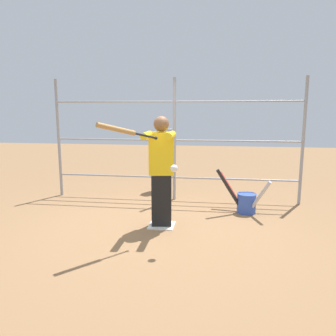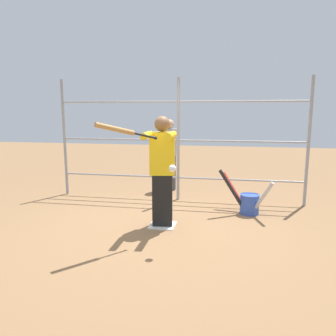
% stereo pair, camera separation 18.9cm
% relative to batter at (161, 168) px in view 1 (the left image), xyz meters
% --- Properties ---
extents(ground_plane, '(24.00, 24.00, 0.00)m').
position_rel_batter_xyz_m(ground_plane, '(0.00, -0.02, -0.94)').
color(ground_plane, olive).
extents(home_plate, '(0.40, 0.40, 0.02)m').
position_rel_batter_xyz_m(home_plate, '(0.00, -0.02, -0.93)').
color(home_plate, white).
rests_on(home_plate, ground).
extents(fence_backstop, '(5.00, 0.06, 2.45)m').
position_rel_batter_xyz_m(fence_backstop, '(0.00, -1.62, 0.29)').
color(fence_backstop, '#939399').
rests_on(fence_backstop, ground).
extents(batter, '(0.44, 0.62, 1.74)m').
position_rel_batter_xyz_m(batter, '(0.00, 0.00, 0.00)').
color(batter, black).
rests_on(batter, ground).
extents(baseball_bat_swinging, '(0.65, 0.71, 0.26)m').
position_rel_batter_xyz_m(baseball_bat_swinging, '(0.37, 0.85, 0.63)').
color(baseball_bat_swinging, black).
extents(softball_in_flight, '(0.10, 0.10, 0.10)m').
position_rel_batter_xyz_m(softball_in_flight, '(-0.30, 0.80, 0.15)').
color(softball_in_flight, white).
extents(bat_bucket, '(0.93, 0.82, 0.81)m').
position_rel_batter_xyz_m(bat_bucket, '(-1.37, -0.90, -0.72)').
color(bat_bucket, '#3351B2').
rests_on(bat_bucket, ground).
extents(bystander_behind_fence, '(0.33, 0.21, 1.62)m').
position_rel_batter_xyz_m(bystander_behind_fence, '(0.32, -2.42, -0.10)').
color(bystander_behind_fence, '#3F3F47').
rests_on(bystander_behind_fence, ground).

